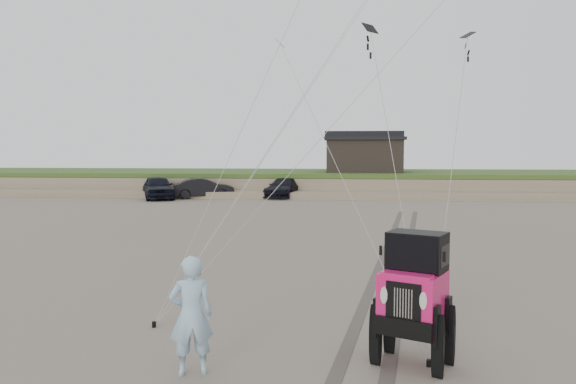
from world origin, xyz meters
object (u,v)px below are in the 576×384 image
object	(u,v)px
cabin	(364,153)
truck_b	(203,188)
truck_a	(158,187)
jeep	(413,313)
truck_c	(284,188)
man	(191,315)

from	to	relation	value
cabin	truck_b	world-z (taller)	cabin
cabin	truck_a	bearing A→B (deg)	-153.59
truck_a	cabin	bearing A→B (deg)	2.50
cabin	jeep	xyz separation A→B (m)	(-0.43, -37.48, -2.35)
truck_b	truck_c	distance (m)	5.95
truck_c	jeep	size ratio (longest dim) A/B	1.04
truck_c	man	xyz separation A→B (m)	(2.07, -32.85, 0.24)
truck_c	man	distance (m)	32.92
cabin	truck_a	xyz separation A→B (m)	(-14.99, -7.45, -2.39)
truck_c	cabin	bearing A→B (deg)	52.88
truck_a	man	xyz separation A→B (m)	(11.03, -30.76, 0.11)
truck_c	jeep	world-z (taller)	jeep
truck_c	jeep	distance (m)	32.61
cabin	man	xyz separation A→B (m)	(-3.96, -38.21, -2.28)
truck_a	truck_c	bearing A→B (deg)	-10.78
cabin	truck_b	distance (m)	13.78
truck_c	jeep	bearing A→B (deg)	-68.81
jeep	truck_b	bearing A→B (deg)	135.83
truck_a	truck_b	bearing A→B (deg)	-7.99
cabin	jeep	size ratio (longest dim) A/B	1.35
cabin	man	size ratio (longest dim) A/B	3.35
truck_c	jeep	xyz separation A→B (m)	(5.61, -32.13, 0.16)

